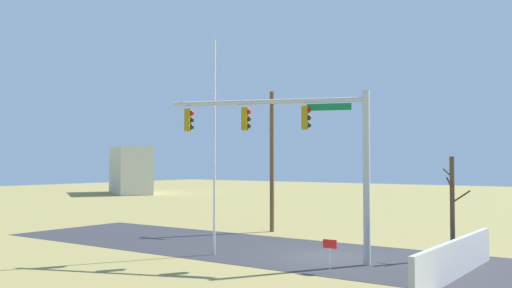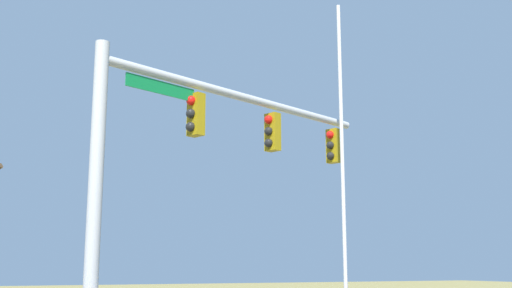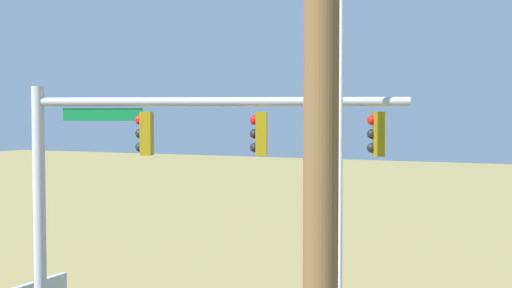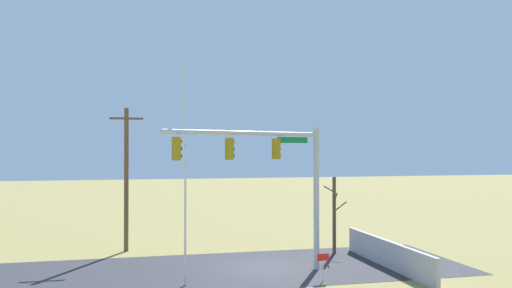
% 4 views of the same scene
% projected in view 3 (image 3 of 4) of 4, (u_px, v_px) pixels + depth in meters
% --- Properties ---
extents(signal_mast, '(7.82, 3.20, 6.94)m').
position_uv_depth(signal_mast, '(149.00, 173.00, 14.84)').
color(signal_mast, '#B2B5BA').
rests_on(signal_mast, ground_plane).
extents(flagpole, '(0.10, 0.10, 9.54)m').
position_uv_depth(flagpole, '(340.00, 190.00, 13.65)').
color(flagpole, silver).
rests_on(flagpole, ground_plane).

